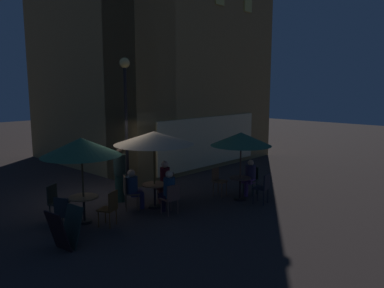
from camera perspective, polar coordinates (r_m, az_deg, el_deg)
name	(u,v)px	position (r m, az deg, el deg)	size (l,w,h in m)	color
ground_plane	(118,203)	(11.92, -11.35, -8.87)	(60.00, 60.00, 0.00)	#312927
cafe_building	(146,56)	(16.85, -7.04, 13.23)	(8.71, 8.74, 9.80)	#9A7946
street_lamp_near_corner	(126,102)	(12.12, -10.14, 6.36)	(0.32, 0.32, 4.48)	black
menu_sandwich_board	(65,229)	(8.88, -18.92, -12.21)	(0.72, 0.63, 0.92)	black
cafe_table_0	(155,190)	(11.19, -5.74, -7.08)	(0.75, 0.75, 0.72)	black
cafe_table_1	(240,184)	(11.98, 7.39, -6.14)	(0.67, 0.67, 0.73)	black
cafe_table_2	(84,203)	(10.34, -16.27, -8.72)	(0.77, 0.77, 0.72)	black
patio_umbrella_0	(154,138)	(10.86, -5.87, 0.90)	(2.34, 2.34, 2.30)	black
patio_umbrella_1	(241,139)	(11.69, 7.53, 0.71)	(1.91, 1.91, 2.17)	black
patio_umbrella_2	(81,147)	(10.00, -16.64, -0.47)	(2.06, 2.06, 2.29)	black
cafe_chair_0	(171,197)	(10.54, -3.19, -8.07)	(0.47, 0.47, 0.88)	brown
cafe_chair_1	(166,183)	(11.89, -3.99, -6.04)	(0.55, 0.55, 0.89)	#523328
cafe_chair_2	(128,190)	(11.06, -9.77, -6.94)	(0.59, 0.59, 1.01)	brown
cafe_chair_3	(218,179)	(12.34, 3.98, -5.32)	(0.46, 0.46, 0.94)	brown
cafe_chair_4	(264,186)	(11.65, 10.94, -6.31)	(0.49, 0.49, 0.95)	black
cafe_chair_5	(251,177)	(12.68, 9.12, -5.08)	(0.47, 0.47, 0.91)	black
cafe_chair_6	(56,199)	(10.73, -20.21, -7.96)	(0.59, 0.59, 0.98)	#222821
cafe_chair_7	(64,212)	(9.69, -19.06, -9.83)	(0.54, 0.54, 0.95)	black
cafe_chair_8	(110,206)	(9.91, -12.44, -9.24)	(0.54, 0.54, 0.94)	brown
patron_seated_0	(168,189)	(10.60, -3.67, -6.95)	(0.37, 0.53, 1.26)	black
patron_seated_1	(164,179)	(11.72, -4.29, -5.34)	(0.51, 0.42, 1.29)	#522020
patron_seated_2	(133,187)	(11.05, -8.99, -6.48)	(0.55, 0.50, 1.21)	#2D2648
patron_seated_3	(250,175)	(12.53, 8.85, -4.72)	(0.54, 0.40, 1.18)	#512F63
patron_standing_4	(120,175)	(11.85, -11.01, -4.73)	(0.37, 0.37, 1.68)	#254434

